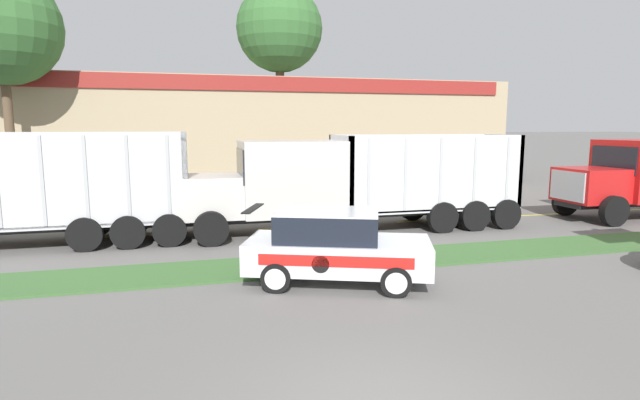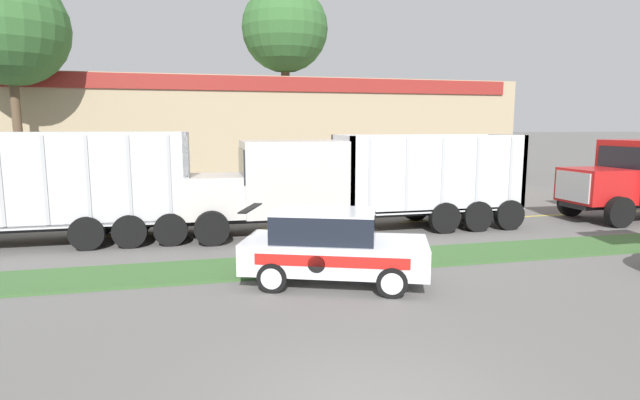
{
  "view_description": "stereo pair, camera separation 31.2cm",
  "coord_description": "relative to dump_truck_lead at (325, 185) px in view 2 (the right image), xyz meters",
  "views": [
    {
      "loc": [
        -2.33,
        -5.45,
        3.66
      ],
      "look_at": [
        1.4,
        8.8,
        1.49
      ],
      "focal_mm": 28.0,
      "sensor_mm": 36.0,
      "label": 1
    },
    {
      "loc": [
        -2.03,
        -5.53,
        3.66
      ],
      "look_at": [
        1.4,
        8.8,
        1.49
      ],
      "focal_mm": 28.0,
      "sensor_mm": 36.0,
      "label": 2
    }
  ],
  "objects": [
    {
      "name": "centre_line_4",
      "position": [
        -0.97,
        0.96,
        -1.65
      ],
      "size": [
        2.4,
        0.14,
        0.01
      ],
      "primitive_type": "cube",
      "color": "yellow",
      "rests_on": "ground_plane"
    },
    {
      "name": "centre_line_6",
      "position": [
        9.83,
        0.96,
        -1.65
      ],
      "size": [
        2.4,
        0.14,
        0.01
      ],
      "primitive_type": "cube",
      "color": "yellow",
      "rests_on": "ground_plane"
    },
    {
      "name": "store_building_backdrop",
      "position": [
        -3.16,
        17.56,
        1.58
      ],
      "size": [
        36.79,
        12.1,
        6.47
      ],
      "color": "tan",
      "rests_on": "ground_plane"
    },
    {
      "name": "grass_verge",
      "position": [
        -2.14,
        -4.06,
        -1.63
      ],
      "size": [
        120.0,
        2.04,
        0.06
      ],
      "primitive_type": "cube",
      "color": "#3D6633",
      "rests_on": "ground_plane"
    },
    {
      "name": "tree_behind_left",
      "position": [
        -12.64,
        10.1,
        7.08
      ],
      "size": [
        5.35,
        5.35,
        12.23
      ],
      "color": "brown",
      "rests_on": "ground_plane"
    },
    {
      "name": "centre_line_3",
      "position": [
        -6.37,
        0.96,
        -1.65
      ],
      "size": [
        2.4,
        0.14,
        0.01
      ],
      "primitive_type": "cube",
      "color": "yellow",
      "rests_on": "ground_plane"
    },
    {
      "name": "centre_line_5",
      "position": [
        4.43,
        0.96,
        -1.65
      ],
      "size": [
        2.4,
        0.14,
        0.01
      ],
      "primitive_type": "cube",
      "color": "yellow",
      "rests_on": "ground_plane"
    },
    {
      "name": "rally_car",
      "position": [
        -1.24,
        -5.69,
        -0.77
      ],
      "size": [
        4.61,
        3.21,
        1.76
      ],
      "color": "silver",
      "rests_on": "ground_plane"
    },
    {
      "name": "tree_behind_centre",
      "position": [
        0.73,
        12.34,
        7.94
      ],
      "size": [
        4.88,
        4.88,
        12.82
      ],
      "color": "brown",
      "rests_on": "ground_plane"
    },
    {
      "name": "dump_truck_lead",
      "position": [
        0.0,
        0.0,
        0.0
      ],
      "size": [
        12.12,
        2.74,
        3.37
      ],
      "color": "black",
      "rests_on": "ground_plane"
    }
  ]
}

